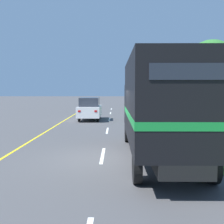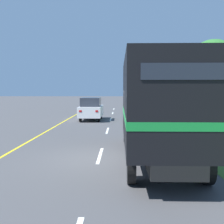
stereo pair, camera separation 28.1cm
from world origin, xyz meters
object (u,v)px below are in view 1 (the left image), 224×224
highway_sign (208,100)px  roadside_tree_far (180,78)px  horse_trailer_truck (161,106)px  roadside_tree_near (211,67)px  lead_car_white (90,109)px  roadside_tree_mid (191,76)px

highway_sign → roadside_tree_far: bearing=82.4°
horse_trailer_truck → roadside_tree_near: size_ratio=1.25×
highway_sign → roadside_tree_near: bearing=69.6°
horse_trailer_truck → lead_car_white: horse_trailer_truck is taller
horse_trailer_truck → roadside_tree_mid: roadside_tree_mid is taller
roadside_tree_near → roadside_tree_mid: roadside_tree_near is taller
highway_sign → roadside_tree_mid: roadside_tree_mid is taller
horse_trailer_truck → roadside_tree_near: (6.19, 13.10, 2.36)m
highway_sign → lead_car_white: bearing=145.4°
horse_trailer_truck → highway_sign: 8.99m
lead_car_white → roadside_tree_mid: bearing=30.0°
lead_car_white → roadside_tree_far: (10.38, 12.67, 3.13)m
horse_trailer_truck → highway_sign: horse_trailer_truck is taller
highway_sign → roadside_tree_far: size_ratio=0.46×
horse_trailer_truck → roadside_tree_mid: size_ratio=1.37×
roadside_tree_mid → highway_sign: bearing=-99.9°
highway_sign → roadside_tree_far: 18.46m
roadside_tree_far → lead_car_white: bearing=-129.3°
highway_sign → roadside_tree_near: roadside_tree_near is taller
roadside_tree_mid → roadside_tree_far: 6.97m
lead_car_white → highway_sign: bearing=-34.6°
lead_car_white → highway_sign: size_ratio=1.38×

